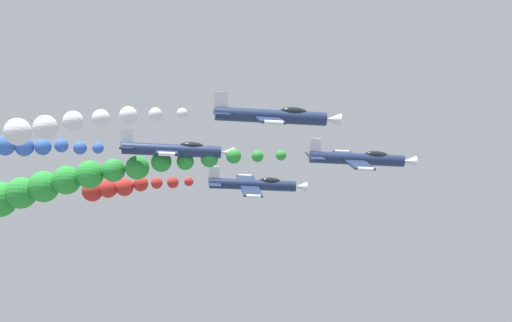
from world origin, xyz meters
TOP-DOWN VIEW (x-y plane):
  - airplane_lead at (0.59, 9.68)m, footprint 8.40×10.35m
  - smoke_trail_lead at (-4.36, -17.77)m, footprint 9.81×28.67m
  - airplane_left_inner at (-8.23, 0.88)m, footprint 8.32×10.35m
  - smoke_trail_left_inner at (-9.08, -13.08)m, footprint 3.02×11.34m
  - airplane_right_inner at (9.66, 0.18)m, footprint 8.55×10.35m
  - smoke_trail_right_inner at (8.98, -16.33)m, footprint 2.63×14.15m
  - airplane_left_outer at (0.33, -7.64)m, footprint 8.86×10.35m

SIDE VIEW (x-z plane):
  - smoke_trail_lead at x=-4.36m, z-range 62.19..67.38m
  - smoke_trail_right_inner at x=8.98m, z-range 63.52..66.84m
  - smoke_trail_left_inner at x=-9.08m, z-range 64.86..67.38m
  - airplane_right_inner at x=9.66m, z-range 64.08..69.00m
  - airplane_lead at x=0.59m, z-range 64.14..69.33m
  - airplane_left_inner at x=-8.23m, z-range 64.09..69.43m
  - airplane_left_outer at x=0.33m, z-range 64.73..69.01m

